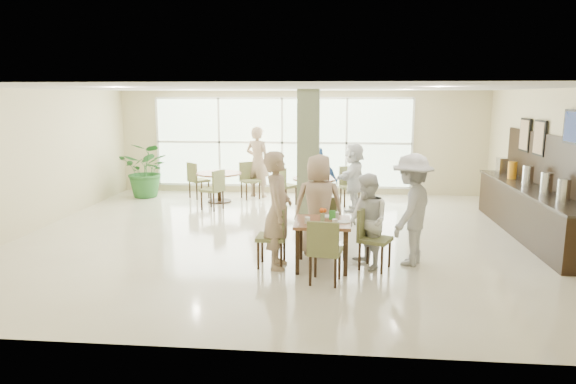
# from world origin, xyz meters

# --- Properties ---
(ground) EXTENTS (10.00, 10.00, 0.00)m
(ground) POSITION_xyz_m (0.00, 0.00, 0.00)
(ground) COLOR beige
(ground) RESTS_ON ground
(room_shell) EXTENTS (10.00, 10.00, 10.00)m
(room_shell) POSITION_xyz_m (0.00, 0.00, 1.70)
(room_shell) COLOR white
(room_shell) RESTS_ON ground
(window_bank) EXTENTS (7.00, 0.04, 7.00)m
(window_bank) POSITION_xyz_m (-0.50, 4.46, 1.40)
(window_bank) COLOR silver
(window_bank) RESTS_ON ground
(column) EXTENTS (0.45, 0.45, 2.80)m
(column) POSITION_xyz_m (0.40, 1.20, 1.40)
(column) COLOR #5D6849
(column) RESTS_ON ground
(main_table) EXTENTS (0.86, 0.86, 0.75)m
(main_table) POSITION_xyz_m (0.79, -1.72, 0.65)
(main_table) COLOR brown
(main_table) RESTS_ON ground
(round_table_left) EXTENTS (1.13, 1.13, 0.75)m
(round_table_left) POSITION_xyz_m (-1.97, 3.11, 0.58)
(round_table_left) COLOR brown
(round_table_left) RESTS_ON ground
(round_table_right) EXTENTS (1.08, 1.08, 0.75)m
(round_table_right) POSITION_xyz_m (0.50, 2.52, 0.57)
(round_table_right) COLOR brown
(round_table_right) RESTS_ON ground
(chairs_main_table) EXTENTS (2.15, 1.98, 0.95)m
(chairs_main_table) POSITION_xyz_m (0.79, -1.71, 0.47)
(chairs_main_table) COLOR brown
(chairs_main_table) RESTS_ON ground
(chairs_table_left) EXTENTS (1.99, 1.98, 0.95)m
(chairs_table_left) POSITION_xyz_m (-1.93, 3.12, 0.47)
(chairs_table_left) COLOR brown
(chairs_table_left) RESTS_ON ground
(chairs_table_right) EXTENTS (2.17, 1.83, 0.95)m
(chairs_table_right) POSITION_xyz_m (0.55, 2.51, 0.47)
(chairs_table_right) COLOR brown
(chairs_table_right) RESTS_ON ground
(tabletop_clutter) EXTENTS (0.69, 0.78, 0.21)m
(tabletop_clutter) POSITION_xyz_m (0.85, -1.75, 0.81)
(tabletop_clutter) COLOR white
(tabletop_clutter) RESTS_ON main_table
(buffet_counter) EXTENTS (0.64, 4.70, 1.95)m
(buffet_counter) POSITION_xyz_m (4.70, 0.51, 0.55)
(buffet_counter) COLOR black
(buffet_counter) RESTS_ON ground
(framed_art_a) EXTENTS (0.05, 0.55, 0.70)m
(framed_art_a) POSITION_xyz_m (4.95, 1.00, 1.85)
(framed_art_a) COLOR black
(framed_art_a) RESTS_ON ground
(framed_art_b) EXTENTS (0.05, 0.55, 0.70)m
(framed_art_b) POSITION_xyz_m (4.95, 1.80, 1.85)
(framed_art_b) COLOR black
(framed_art_b) RESTS_ON ground
(potted_plant) EXTENTS (1.45, 1.45, 1.45)m
(potted_plant) POSITION_xyz_m (-4.01, 3.56, 0.72)
(potted_plant) COLOR #266026
(potted_plant) RESTS_ON ground
(teen_left) EXTENTS (0.45, 0.68, 1.84)m
(teen_left) POSITION_xyz_m (0.10, -1.78, 0.92)
(teen_left) COLOR tan
(teen_left) RESTS_ON ground
(teen_far) EXTENTS (0.86, 0.49, 1.72)m
(teen_far) POSITION_xyz_m (0.70, -1.04, 0.86)
(teen_far) COLOR tan
(teen_far) RESTS_ON ground
(teen_right) EXTENTS (0.81, 0.89, 1.49)m
(teen_right) POSITION_xyz_m (1.48, -1.67, 0.75)
(teen_right) COLOR white
(teen_right) RESTS_ON ground
(teen_standing) EXTENTS (1.10, 1.32, 1.78)m
(teen_standing) POSITION_xyz_m (2.19, -1.41, 0.89)
(teen_standing) COLOR #B0B0B3
(teen_standing) RESTS_ON ground
(adult_a) EXTENTS (0.91, 0.52, 1.56)m
(adult_a) POSITION_xyz_m (0.57, 1.73, 0.78)
(adult_a) COLOR #457BD1
(adult_a) RESTS_ON ground
(adult_b) EXTENTS (0.99, 1.59, 1.60)m
(adult_b) POSITION_xyz_m (1.40, 2.46, 0.80)
(adult_b) COLOR white
(adult_b) RESTS_ON ground
(adult_standing) EXTENTS (0.80, 0.67, 1.88)m
(adult_standing) POSITION_xyz_m (-1.09, 3.88, 0.94)
(adult_standing) COLOR tan
(adult_standing) RESTS_ON ground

